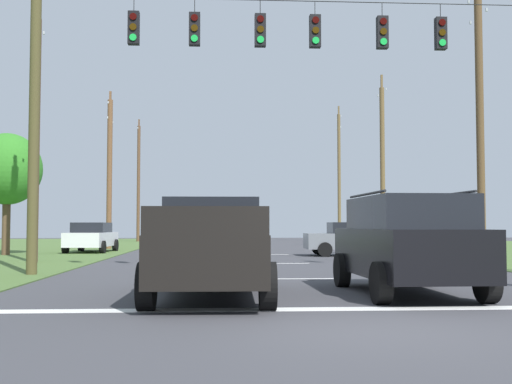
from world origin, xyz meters
TOP-DOWN VIEW (x-y plane):
  - ground_plane at (0.00, 0.00)m, footprint 120.00×120.00m
  - stop_bar_stripe at (0.00, 2.01)m, footprint 12.56×0.45m
  - lane_dash_0 at (0.00, 8.01)m, footprint 2.50×0.15m
  - lane_dash_1 at (0.00, 14.61)m, footprint 2.50×0.15m
  - lane_dash_2 at (0.00, 21.49)m, footprint 2.50×0.15m
  - overhead_signal_span at (-0.01, 9.53)m, footprint 14.83×0.31m
  - pickup_truck at (-2.21, 3.87)m, footprint 2.38×5.44m
  - suv_black at (1.77, 4.19)m, footprint 2.29×4.84m
  - distant_car_crossing_white at (-8.48, 24.17)m, footprint 2.21×4.39m
  - distant_car_oncoming at (4.04, 20.17)m, footprint 4.31×2.03m
  - utility_pole_mid_right at (7.92, 15.03)m, footprint 0.29×1.90m
  - utility_pole_far_right at (7.67, 28.63)m, footprint 0.28×1.97m
  - utility_pole_near_left at (8.04, 44.21)m, footprint 0.27×1.86m
  - utility_pole_far_left at (-8.86, 15.35)m, footprint 0.29×1.70m
  - utility_pole_distant_right at (-8.39, 28.69)m, footprint 0.30×1.85m
  - utility_pole_distant_left at (-8.69, 44.61)m, footprint 0.26×1.61m
  - tree_roadside_right at (-11.80, 21.29)m, footprint 3.14×3.14m

SIDE VIEW (x-z plane):
  - ground_plane at x=0.00m, z-range 0.00..0.00m
  - stop_bar_stripe at x=0.00m, z-range 0.00..0.01m
  - lane_dash_0 at x=0.00m, z-range 0.00..0.01m
  - lane_dash_1 at x=0.00m, z-range 0.00..0.01m
  - lane_dash_2 at x=0.00m, z-range 0.00..0.01m
  - distant_car_crossing_white at x=-8.48m, z-range 0.03..1.55m
  - distant_car_oncoming at x=4.04m, z-range 0.03..1.55m
  - pickup_truck at x=-2.21m, z-range -0.01..1.94m
  - suv_black at x=1.77m, z-range 0.03..2.09m
  - tree_roadside_right at x=-11.80m, z-range 1.13..6.77m
  - utility_pole_distant_right at x=-8.39m, z-range -0.01..9.19m
  - utility_pole_far_left at x=-8.86m, z-range -0.14..9.60m
  - overhead_signal_span at x=-0.01m, z-range 0.71..8.96m
  - utility_pole_far_right at x=7.67m, z-range -0.20..10.18m
  - utility_pole_distant_left at x=-8.69m, z-range -0.09..10.09m
  - utility_pole_mid_right at x=7.92m, z-range -0.08..11.29m
  - utility_pole_near_left at x=8.04m, z-range -0.01..11.39m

